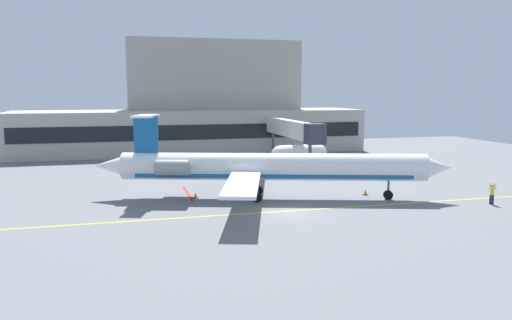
{
  "coord_description": "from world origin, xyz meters",
  "views": [
    {
      "loc": [
        -14.01,
        -39.98,
        10.44
      ],
      "look_at": [
        0.03,
        12.08,
        3.0
      ],
      "focal_mm": 35.41,
      "sensor_mm": 36.0,
      "label": 1
    }
  ],
  "objects": [
    {
      "name": "terminal_building",
      "position": [
        -0.49,
        47.53,
        7.14
      ],
      "size": [
        58.62,
        14.08,
        19.11
      ],
      "color": "#ADA89E",
      "rests_on": "ground"
    },
    {
      "name": "regional_jet",
      "position": [
        -0.45,
        6.26,
        3.1
      ],
      "size": [
        33.68,
        25.2,
        8.1
      ],
      "color": "white",
      "rests_on": "ground"
    },
    {
      "name": "baggage_tug",
      "position": [
        19.11,
        19.57,
        0.86
      ],
      "size": [
        3.58,
        3.89,
        1.84
      ],
      "color": "#1E4CB2",
      "rests_on": "ground"
    },
    {
      "name": "jet_bridge_west",
      "position": [
        10.06,
        28.86,
        4.87
      ],
      "size": [
        2.4,
        20.79,
        6.24
      ],
      "color": "silver",
      "rests_on": "ground"
    },
    {
      "name": "marshaller",
      "position": [
        18.93,
        -1.57,
        1.02
      ],
      "size": [
        0.49,
        0.77,
        1.99
      ],
      "color": "#191E33",
      "rests_on": "ground"
    },
    {
      "name": "fuel_tank",
      "position": [
        10.1,
        26.07,
        1.62
      ],
      "size": [
        8.29,
        2.96,
        2.94
      ],
      "color": "white",
      "rests_on": "ground"
    },
    {
      "name": "safety_cone_bravo",
      "position": [
        -7.12,
        8.32,
        0.25
      ],
      "size": [
        0.47,
        0.47,
        0.55
      ],
      "color": "orange",
      "rests_on": "ground"
    },
    {
      "name": "pushback_tractor",
      "position": [
        -2.41,
        26.26,
        0.88
      ],
      "size": [
        2.97,
        3.21,
        1.97
      ],
      "color": "#E5B20C",
      "rests_on": "ground"
    },
    {
      "name": "ground",
      "position": [
        -0.0,
        0.0,
        -0.05
      ],
      "size": [
        120.0,
        120.0,
        0.11
      ],
      "color": "slate"
    },
    {
      "name": "safety_cone_alpha",
      "position": [
        9.63,
        5.27,
        0.25
      ],
      "size": [
        0.47,
        0.47,
        0.55
      ],
      "color": "orange",
      "rests_on": "ground"
    },
    {
      "name": "safety_cone_charlie",
      "position": [
        -2.74,
        9.25,
        0.25
      ],
      "size": [
        0.47,
        0.47,
        0.55
      ],
      "color": "orange",
      "rests_on": "ground"
    }
  ]
}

